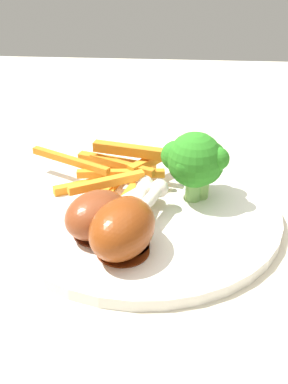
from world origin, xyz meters
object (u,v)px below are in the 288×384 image
object	(u,v)px
broccoli_floret_middle	(193,161)
chicken_drumstick_near	(100,214)
dinner_plate	(144,213)
dining_table	(103,276)
broccoli_floret_front	(201,161)
chicken_drumstick_far	(125,227)
chicken_drumstick_extra	(127,221)
carrot_fries_pile	(116,172)

from	to	relation	value
broccoli_floret_middle	chicken_drumstick_near	distance (m)	0.12
broccoli_floret_middle	chicken_drumstick_near	world-z (taller)	broccoli_floret_middle
dinner_plate	dining_table	bearing A→B (deg)	60.61
broccoli_floret_front	chicken_drumstick_near	distance (m)	0.13
dining_table	broccoli_floret_front	bearing A→B (deg)	-86.09
dinner_plate	chicken_drumstick_far	size ratio (longest dim) A/B	2.11
chicken_drumstick_near	chicken_drumstick_extra	size ratio (longest dim) A/B	0.85
dining_table	chicken_drumstick_near	bearing A→B (deg)	-170.06
dining_table	dinner_plate	size ratio (longest dim) A/B	4.05
dining_table	broccoli_floret_middle	bearing A→B (deg)	-93.99
dining_table	broccoli_floret_middle	world-z (taller)	broccoli_floret_middle
broccoli_floret_middle	chicken_drumstick_near	bearing A→B (deg)	127.66
chicken_drumstick_far	dinner_plate	bearing A→B (deg)	-9.73
broccoli_floret_front	chicken_drumstick_far	xyz separation A→B (m)	(-0.11, 0.07, -0.01)
chicken_drumstick_near	chicken_drumstick_extra	distance (m)	0.03
carrot_fries_pile	broccoli_floret_middle	bearing A→B (deg)	-106.45
carrot_fries_pile	chicken_drumstick_extra	distance (m)	0.11
dining_table	carrot_fries_pile	distance (m)	0.14
dining_table	chicken_drumstick_far	bearing A→B (deg)	-158.72
broccoli_floret_front	dining_table	bearing A→B (deg)	93.91
chicken_drumstick_extra	broccoli_floret_middle	bearing A→B (deg)	-36.49
dining_table	chicken_drumstick_far	distance (m)	0.18
carrot_fries_pile	chicken_drumstick_far	xyz separation A→B (m)	(-0.12, -0.02, 0.01)
dinner_plate	carrot_fries_pile	world-z (taller)	carrot_fries_pile
chicken_drumstick_near	chicken_drumstick_far	distance (m)	0.04
dining_table	carrot_fries_pile	world-z (taller)	carrot_fries_pile
carrot_fries_pile	chicken_drumstick_near	world-z (taller)	chicken_drumstick_near
broccoli_floret_middle	chicken_drumstick_far	size ratio (longest dim) A/B	0.57
dinner_plate	broccoli_floret_front	bearing A→B (deg)	-57.80
chicken_drumstick_near	dinner_plate	bearing A→B (deg)	-40.26
carrot_fries_pile	chicken_drumstick_extra	bearing A→B (deg)	-167.95
carrot_fries_pile	dinner_plate	bearing A→B (deg)	-143.87
broccoli_floret_middle	carrot_fries_pile	bearing A→B (deg)	73.55
broccoli_floret_middle	chicken_drumstick_extra	distance (m)	0.11
carrot_fries_pile	chicken_drumstick_far	distance (m)	0.12
dinner_plate	chicken_drumstick_near	size ratio (longest dim) A/B	2.64
chicken_drumstick_near	carrot_fries_pile	bearing A→B (deg)	-2.84
dining_table	broccoli_floret_front	size ratio (longest dim) A/B	17.99
carrot_fries_pile	chicken_drumstick_extra	size ratio (longest dim) A/B	1.27
broccoli_floret_front	carrot_fries_pile	xyz separation A→B (m)	(0.01, 0.09, -0.02)
dinner_plate	chicken_drumstick_extra	bearing A→B (deg)	169.21
dining_table	broccoli_floret_front	xyz separation A→B (m)	(0.01, -0.11, 0.16)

